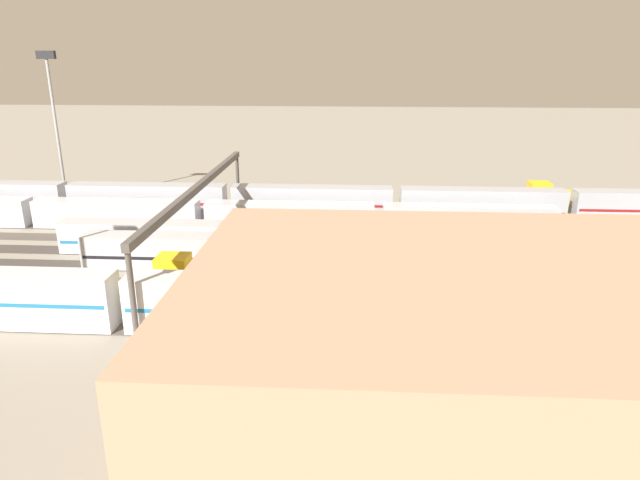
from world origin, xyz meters
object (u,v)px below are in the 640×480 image
object	(u,v)px
train_on_track_0	(556,202)
train_on_track_1	(312,204)
train_on_track_2	(203,215)
train_on_track_5	(400,256)
train_on_track_8	(399,309)
signal_gantry	(199,191)
train_on_track_4	(335,240)
light_mast_0	(53,107)
train_on_track_7	(203,286)

from	to	relation	value
train_on_track_0	train_on_track_1	xyz separation A→B (m)	(36.25, 5.00, 0.45)
train_on_track_2	train_on_track_5	world-z (taller)	same
train_on_track_8	signal_gantry	distance (m)	30.36
signal_gantry	train_on_track_8	bearing A→B (deg)	138.05
train_on_track_4	light_mast_0	bearing A→B (deg)	-26.89
train_on_track_2	train_on_track_4	xyz separation A→B (m)	(-18.72, 10.00, 0.06)
train_on_track_5	light_mast_0	xyz separation A→B (m)	(51.84, -27.57, 13.37)
train_on_track_7	light_mast_0	bearing A→B (deg)	-49.27
train_on_track_8	train_on_track_0	distance (m)	47.81
train_on_track_7	train_on_track_4	xyz separation A→B (m)	(-12.16, -15.00, -0.08)
train_on_track_8	signal_gantry	bearing A→B (deg)	-41.95
train_on_track_7	train_on_track_5	size ratio (longest dim) A/B	0.14
train_on_track_2	train_on_track_5	size ratio (longest dim) A/B	1.34
train_on_track_5	train_on_track_8	size ratio (longest dim) A/B	0.75
train_on_track_1	train_on_track_2	bearing A→B (deg)	18.68
train_on_track_4	train_on_track_1	world-z (taller)	train_on_track_1
train_on_track_4	train_on_track_8	size ratio (longest dim) A/B	0.69
train_on_track_7	light_mast_0	distance (m)	51.31
train_on_track_0	train_on_track_1	bearing A→B (deg)	7.85
train_on_track_4	train_on_track_0	distance (m)	38.01
train_on_track_5	light_mast_0	distance (m)	60.22
train_on_track_2	train_on_track_7	distance (m)	25.85
train_on_track_0	train_on_track_1	size ratio (longest dim) A/B	0.08
train_on_track_5	signal_gantry	bearing A→B (deg)	-12.03
train_on_track_5	signal_gantry	size ratio (longest dim) A/B	1.59
train_on_track_0	signal_gantry	size ratio (longest dim) A/B	0.22
train_on_track_7	light_mast_0	world-z (taller)	light_mast_0
train_on_track_4	train_on_track_7	bearing A→B (deg)	50.97
train_on_track_7	train_on_track_4	bearing A→B (deg)	-129.03
train_on_track_2	train_on_track_4	world-z (taller)	train_on_track_4
train_on_track_5	signal_gantry	distance (m)	24.67
train_on_track_5	train_on_track_1	distance (m)	22.96
train_on_track_7	train_on_track_0	distance (m)	56.60
train_on_track_5	train_on_track_1	world-z (taller)	train_on_track_1
train_on_track_4	signal_gantry	xyz separation A→B (m)	(16.12, 0.00, 5.72)
train_on_track_7	train_on_track_8	size ratio (longest dim) A/B	0.10
train_on_track_2	train_on_track_5	distance (m)	30.06
train_on_track_2	train_on_track_7	world-z (taller)	train_on_track_7
signal_gantry	train_on_track_5	bearing A→B (deg)	167.97
train_on_track_8	train_on_track_0	bearing A→B (deg)	-123.22
train_on_track_4	train_on_track_0	xyz separation A→B (m)	(-32.32, -20.00, 0.08)
train_on_track_0	light_mast_0	world-z (taller)	light_mast_0
signal_gantry	light_mast_0	bearing A→B (deg)	-38.49
train_on_track_2	train_on_track_1	bearing A→B (deg)	-161.32
train_on_track_2	train_on_track_1	xyz separation A→B (m)	(-14.79, -5.00, 0.59)
train_on_track_0	train_on_track_1	world-z (taller)	same
train_on_track_2	train_on_track_0	world-z (taller)	train_on_track_0
train_on_track_8	light_mast_0	size ratio (longest dim) A/B	4.04
train_on_track_7	train_on_track_0	world-z (taller)	same
train_on_track_7	signal_gantry	world-z (taller)	signal_gantry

